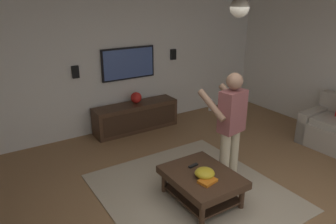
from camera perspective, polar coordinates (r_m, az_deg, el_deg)
The scene contains 14 objects.
ground_plane at distance 4.18m, azimuth 10.78°, elevation -18.45°, with size 8.52×8.52×0.00m, color olive.
wall_back_tv at distance 6.28m, azimuth -10.26°, elevation 9.50°, with size 0.10×7.30×2.89m, color silver.
area_rug at distance 4.60m, azimuth 4.29°, elevation -13.99°, with size 2.49×2.32×0.01m, color tan.
coffee_table at distance 4.31m, azimuth 6.02°, elevation -12.05°, with size 1.00×0.80×0.40m.
media_console at distance 6.45m, azimuth -5.72°, elevation -0.85°, with size 0.45×1.70×0.55m.
tv at distance 6.36m, azimuth -7.06°, elevation 8.59°, with size 0.05×1.11×0.62m.
person_standing at distance 4.46m, azimuth 11.06°, elevation -1.97°, with size 0.59×0.60×1.64m.
bowl at distance 4.16m, azimuth 6.55°, elevation -10.75°, with size 0.26×0.26×0.11m, color gold.
remote_white at distance 4.23m, azimuth 6.69°, elevation -10.93°, with size 0.15×0.04×0.02m, color white.
remote_black at distance 4.40m, azimuth 4.52°, elevation -9.50°, with size 0.15×0.04×0.02m, color black.
book at distance 4.08m, azimuth 7.06°, elevation -12.09°, with size 0.22×0.16×0.04m, color orange.
vase_round at distance 6.37m, azimuth -5.69°, elevation 2.56°, with size 0.22×0.22×0.22m, color red.
wall_speaker_left at distance 6.87m, azimuth 0.93°, elevation 10.22°, with size 0.06×0.12×0.22m, color black.
wall_speaker_right at distance 6.01m, azimuth -16.15°, elevation 6.85°, with size 0.06×0.12×0.22m, color black.
Camera 1 is at (-2.29, 2.35, 2.60)m, focal length 34.24 mm.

